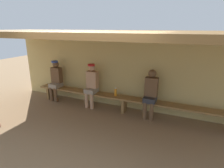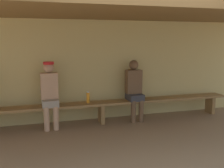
# 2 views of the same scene
# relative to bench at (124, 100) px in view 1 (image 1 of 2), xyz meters

# --- Properties ---
(ground_plane) EXTENTS (24.00, 24.00, 0.00)m
(ground_plane) POSITION_rel_bench_xyz_m (0.00, -1.55, -0.39)
(ground_plane) COLOR #8C6D4C
(back_wall) EXTENTS (8.00, 0.20, 2.20)m
(back_wall) POSITION_rel_bench_xyz_m (0.00, 0.45, 0.71)
(back_wall) COLOR tan
(back_wall) RESTS_ON ground
(dugout_roof) EXTENTS (8.00, 2.80, 0.12)m
(dugout_roof) POSITION_rel_bench_xyz_m (0.00, -0.85, 1.87)
(dugout_roof) COLOR brown
(dugout_roof) RESTS_ON back_wall
(bench) EXTENTS (6.00, 0.36, 0.46)m
(bench) POSITION_rel_bench_xyz_m (0.00, 0.00, 0.00)
(bench) COLOR olive
(bench) RESTS_ON ground
(player_in_blue) EXTENTS (0.34, 0.42, 1.34)m
(player_in_blue) POSITION_rel_bench_xyz_m (0.75, 0.00, 0.34)
(player_in_blue) COLOR #333338
(player_in_blue) RESTS_ON ground
(player_near_post) EXTENTS (0.34, 0.42, 1.34)m
(player_near_post) POSITION_rel_bench_xyz_m (-1.07, 0.00, 0.36)
(player_near_post) COLOR gray
(player_near_post) RESTS_ON ground
(player_leftmost) EXTENTS (0.34, 0.42, 1.34)m
(player_leftmost) POSITION_rel_bench_xyz_m (-2.45, 0.00, 0.36)
(player_leftmost) COLOR gray
(player_leftmost) RESTS_ON ground
(water_bottle_clear) EXTENTS (0.07, 0.07, 0.24)m
(water_bottle_clear) POSITION_rel_bench_xyz_m (-0.28, 0.03, 0.19)
(water_bottle_clear) COLOR orange
(water_bottle_clear) RESTS_ON bench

